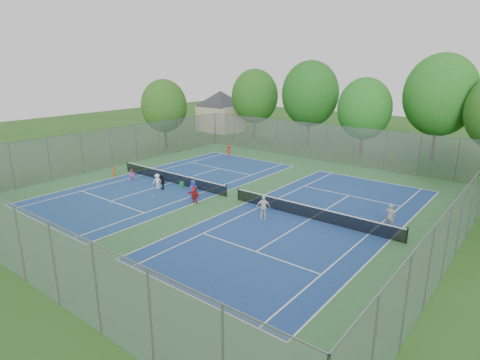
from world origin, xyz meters
name	(u,v)px	position (x,y,z in m)	size (l,w,h in m)	color
ground	(232,198)	(0.00, 0.00, 0.00)	(120.00, 120.00, 0.00)	#245019
court_pad	(232,198)	(0.00, 0.00, 0.01)	(32.00, 32.00, 0.01)	#306536
court_left	(172,183)	(-7.00, 0.00, 0.02)	(10.97, 23.77, 0.01)	navy
court_right	(311,219)	(7.00, 0.00, 0.02)	(10.97, 23.77, 0.01)	navy
net_left	(172,178)	(-7.00, 0.00, 0.46)	(12.87, 0.10, 0.91)	black
net_right	(311,213)	(7.00, 0.00, 0.46)	(12.87, 0.10, 0.91)	black
fence_north	(326,143)	(0.00, 16.00, 2.00)	(32.00, 0.10, 4.00)	gray
fence_south	(20,245)	(0.00, -16.00, 2.00)	(32.00, 0.10, 4.00)	gray
fence_west	(111,148)	(-16.00, 0.00, 2.00)	(32.00, 0.10, 4.00)	gray
fence_east	(460,223)	(16.00, 0.00, 2.00)	(32.00, 0.10, 4.00)	gray
house	(220,104)	(-22.00, 24.00, 4.21)	(11.03, 11.03, 7.30)	#B7A88C
tree_nw	(255,96)	(-14.00, 22.00, 5.89)	(6.40, 6.40, 9.58)	#443326
tree_nl	(310,94)	(-6.00, 23.00, 6.54)	(7.20, 7.20, 10.69)	#443326
tree_nc	(364,109)	(2.00, 21.00, 5.39)	(6.00, 6.00, 8.85)	#443326
tree_nr	(441,95)	(9.00, 24.00, 7.04)	(7.60, 7.60, 11.42)	#443326
tree_side_w	(164,106)	(-19.00, 10.00, 5.24)	(5.60, 5.60, 8.47)	#443326
ball_crate	(159,177)	(-8.88, 0.12, 0.17)	(0.40, 0.40, 0.34)	#1838B7
ball_hopper	(182,185)	(-5.14, -0.53, 0.28)	(0.28, 0.28, 0.55)	#23833A
student_a	(114,173)	(-12.20, -2.43, 0.57)	(0.41, 0.27, 1.13)	#CA4913
student_b	(132,175)	(-10.27, -1.82, 0.54)	(0.52, 0.41, 1.07)	#D75387
student_c	(157,181)	(-6.68, -1.90, 0.65)	(0.84, 0.48, 1.29)	silver
student_d	(162,182)	(-6.16, -1.81, 0.61)	(0.72, 0.30, 1.23)	black
student_e	(193,189)	(-2.44, -1.87, 0.76)	(0.74, 0.48, 1.52)	#293B98
student_f	(194,195)	(-1.58, -2.65, 0.68)	(1.25, 0.40, 1.35)	#A71718
child_far_baseline	(229,151)	(-9.73, 11.29, 0.66)	(0.85, 0.49, 1.32)	red
instructor	(390,216)	(11.76, 1.76, 0.84)	(0.61, 0.40, 1.68)	gray
teen_court_b	(263,207)	(4.36, -1.96, 0.84)	(0.98, 0.41, 1.68)	silver
tennis_ball_0	(180,197)	(-3.43, -2.46, 0.03)	(0.07, 0.07, 0.07)	#ADCC2F
tennis_ball_1	(116,196)	(-7.59, -5.44, 0.03)	(0.07, 0.07, 0.07)	gold
tennis_ball_2	(130,193)	(-7.36, -4.26, 0.03)	(0.07, 0.07, 0.07)	#AEC82E
tennis_ball_3	(182,202)	(-2.56, -3.06, 0.03)	(0.07, 0.07, 0.07)	#CEDF33
tennis_ball_4	(153,197)	(-5.21, -3.68, 0.03)	(0.07, 0.07, 0.07)	yellow
tennis_ball_5	(112,204)	(-6.39, -6.71, 0.03)	(0.07, 0.07, 0.07)	#BADB33
tennis_ball_6	(157,184)	(-7.69, -1.17, 0.03)	(0.07, 0.07, 0.07)	#B9CD2F
tennis_ball_7	(142,180)	(-9.65, -1.25, 0.03)	(0.07, 0.07, 0.07)	#BBDE33
tennis_ball_8	(122,204)	(-5.62, -6.31, 0.03)	(0.07, 0.07, 0.07)	#CED832
tennis_ball_9	(95,199)	(-8.43, -6.88, 0.03)	(0.07, 0.07, 0.07)	#A9C62E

